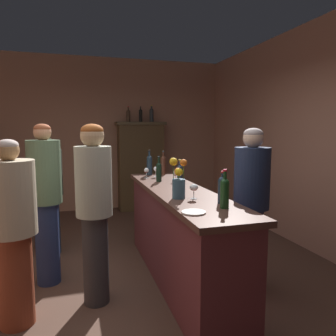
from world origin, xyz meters
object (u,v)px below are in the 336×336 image
wine_glass_spare (156,170)px  cheese_plate (194,212)px  wine_bottle_pinot (159,171)px  wine_glass_rear (146,171)px  wine_bottle_malbec (225,191)px  display_bottle_midleft (141,115)px  wine_glass_front (176,174)px  wine_glass_mid (194,188)px  display_bottle_center (152,114)px  wine_bottle_merlot (149,164)px  wine_bottle_rose (223,188)px  patron_near_entrance (94,205)px  wine_bottle_chardonnay (163,164)px  display_bottle_left (128,115)px  bar_counter (179,235)px  wine_bottle_riesling (180,174)px  patron_by_cabinet (12,227)px  display_cabinet (141,164)px  flower_arrangement (178,181)px  patron_redhead (45,197)px  patron_in_grey (47,191)px  bartender (251,202)px

wine_glass_spare → cheese_plate: 1.83m
wine_bottle_pinot → wine_glass_rear: size_ratio=2.32×
wine_bottle_malbec → display_bottle_midleft: bearing=87.9°
wine_glass_front → wine_bottle_pinot: bearing=153.8°
wine_glass_mid → wine_glass_spare: bearing=90.2°
wine_glass_rear → display_bottle_center: 2.50m
wine_bottle_merlot → display_bottle_midleft: bearing=81.5°
wine_bottle_rose → patron_near_entrance: (-1.03, 0.48, -0.19)m
wine_bottle_malbec → wine_bottle_pinot: bearing=96.8°
wine_bottle_chardonnay → display_bottle_left: display_bottle_left is taller
display_bottle_midleft → bar_counter: bearing=-94.5°
wine_bottle_riesling → display_bottle_midleft: display_bottle_midleft is taller
display_bottle_left → patron_by_cabinet: size_ratio=0.20×
wine_bottle_chardonnay → display_bottle_left: 2.18m
display_cabinet → flower_arrangement: (-0.38, -3.53, 0.24)m
wine_bottle_riesling → display_bottle_midleft: (0.15, 2.88, 0.76)m
wine_bottle_riesling → wine_glass_front: bearing=85.1°
display_bottle_left → patron_near_entrance: (-0.88, -3.33, -0.95)m
wine_bottle_riesling → cheese_plate: wine_bottle_riesling is taller
wine_glass_mid → patron_redhead: (-1.31, 0.80, -0.17)m
wine_bottle_pinot → display_bottle_midleft: bearing=83.0°
wine_glass_rear → wine_glass_spare: (0.14, 0.05, 0.01)m
wine_bottle_merlot → flower_arrangement: (-0.08, -1.50, 0.01)m
flower_arrangement → patron_in_grey: size_ratio=0.24×
display_cabinet → wine_bottle_rose: 3.82m
flower_arrangement → display_cabinet: bearing=83.9°
wine_glass_front → wine_bottle_malbec: bearing=-90.6°
wine_bottle_rose → patron_in_grey: bearing=129.4°
wine_bottle_merlot → patron_near_entrance: patron_near_entrance is taller
wine_bottle_chardonnay → display_bottle_center: display_bottle_center is taller
wine_bottle_rose → display_bottle_center: (0.31, 3.81, 0.78)m
wine_glass_spare → patron_by_cabinet: 1.98m
cheese_plate → patron_by_cabinet: (-1.34, 0.55, -0.16)m
wine_bottle_rose → wine_glass_rear: bearing=101.5°
bar_counter → wine_bottle_rose: wine_bottle_rose is taller
wine_glass_mid → bartender: (0.65, 0.12, -0.19)m
wine_bottle_chardonnay → patron_redhead: (-1.46, -0.74, -0.22)m
display_cabinet → cheese_plate: bearing=-96.0°
flower_arrangement → patron_redhead: 1.42m
wine_bottle_riesling → wine_glass_rear: 0.65m
wine_bottle_rose → display_bottle_midleft: (0.09, 3.81, 0.76)m
wine_bottle_merlot → display_bottle_left: size_ratio=1.14×
wine_bottle_pinot → wine_bottle_merlot: (0.01, 0.55, 0.02)m
wine_bottle_chardonnay → cheese_plate: size_ratio=1.76×
patron_redhead → patron_by_cabinet: patron_redhead is taller
cheese_plate → display_bottle_left: bearing=87.3°
display_cabinet → patron_by_cabinet: 3.91m
display_bottle_midleft → display_bottle_center: (0.22, 0.00, 0.01)m
display_cabinet → wine_bottle_malbec: bearing=-92.0°
cheese_plate → wine_bottle_rose: bearing=33.6°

